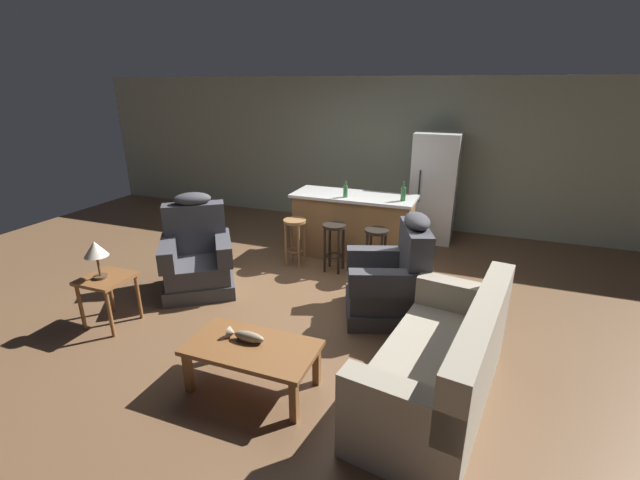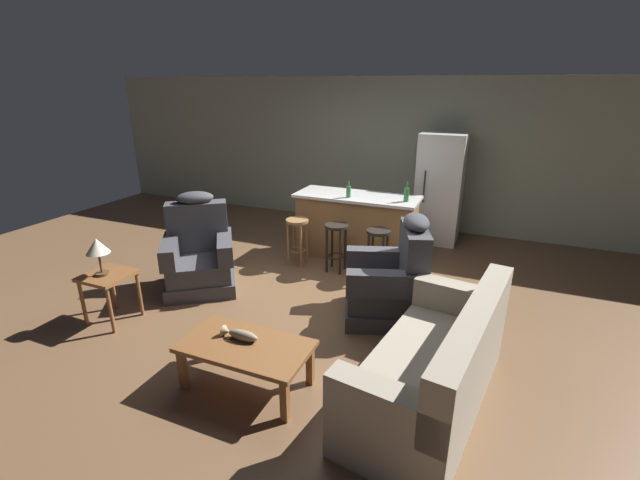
{
  "view_description": "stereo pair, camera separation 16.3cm",
  "coord_description": "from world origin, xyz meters",
  "views": [
    {
      "loc": [
        1.71,
        -4.5,
        2.49
      ],
      "look_at": [
        0.03,
        -0.1,
        0.75
      ],
      "focal_mm": 24.0,
      "sensor_mm": 36.0,
      "label": 1
    },
    {
      "loc": [
        1.87,
        -4.44,
        2.49
      ],
      "look_at": [
        0.03,
        -0.1,
        0.75
      ],
      "focal_mm": 24.0,
      "sensor_mm": 36.0,
      "label": 2
    }
  ],
  "objects": [
    {
      "name": "back_wall",
      "position": [
        0.0,
        3.12,
        1.3
      ],
      "size": [
        12.0,
        0.05,
        2.6
      ],
      "color": "#9EA88E",
      "rests_on": "ground_plane"
    },
    {
      "name": "refrigerator",
      "position": [
        1.01,
        2.55,
        0.88
      ],
      "size": [
        0.7,
        0.69,
        1.76
      ],
      "color": "white",
      "rests_on": "ground_plane"
    },
    {
      "name": "bar_stool_left",
      "position": [
        -0.67,
        0.72,
        0.47
      ],
      "size": [
        0.32,
        0.32,
        0.68
      ],
      "color": "olive",
      "rests_on": "ground_plane"
    },
    {
      "name": "recliner_near_lamp",
      "position": [
        -1.52,
        -0.4,
        0.42
      ],
      "size": [
        1.17,
        1.17,
        1.2
      ],
      "rotation": [
        0.0,
        0.0,
        -0.96
      ],
      "color": "#3D3D42",
      "rests_on": "ground_plane"
    },
    {
      "name": "fish_figurine",
      "position": [
        0.0,
        -1.81,
        0.46
      ],
      "size": [
        0.34,
        0.1,
        0.1
      ],
      "color": "#4C3823",
      "rests_on": "coffee_table"
    },
    {
      "name": "end_table",
      "position": [
        -1.87,
        -1.49,
        0.46
      ],
      "size": [
        0.48,
        0.48,
        0.56
      ],
      "color": "brown",
      "rests_on": "ground_plane"
    },
    {
      "name": "couch",
      "position": [
        1.61,
        -1.44,
        0.34
      ],
      "size": [
        1.12,
        2.01,
        0.94
      ],
      "rotation": [
        0.0,
        0.0,
        2.99
      ],
      "color": "#9E937F",
      "rests_on": "ground_plane"
    },
    {
      "name": "table_lamp",
      "position": [
        -1.9,
        -1.52,
        0.87
      ],
      "size": [
        0.24,
        0.24,
        0.41
      ],
      "color": "#4C3823",
      "rests_on": "end_table"
    },
    {
      "name": "coffee_table",
      "position": [
        0.09,
        -1.86,
        0.36
      ],
      "size": [
        1.1,
        0.6,
        0.42
      ],
      "color": "brown",
      "rests_on": "ground_plane"
    },
    {
      "name": "bar_stool_right",
      "position": [
        0.51,
        0.72,
        0.47
      ],
      "size": [
        0.32,
        0.32,
        0.68
      ],
      "color": "black",
      "rests_on": "ground_plane"
    },
    {
      "name": "recliner_near_island",
      "position": [
        0.93,
        -0.2,
        0.42
      ],
      "size": [
        1.07,
        1.07,
        1.2
      ],
      "rotation": [
        0.0,
        0.0,
        3.47
      ],
      "color": "#3D3D42",
      "rests_on": "ground_plane"
    },
    {
      "name": "ground_plane",
      "position": [
        0.0,
        0.0,
        0.0
      ],
      "size": [
        12.0,
        12.0,
        0.0
      ],
      "color": "brown"
    },
    {
      "name": "bar_stool_middle",
      "position": [
        -0.08,
        0.72,
        0.47
      ],
      "size": [
        0.32,
        0.32,
        0.68
      ],
      "color": "black",
      "rests_on": "ground_plane"
    },
    {
      "name": "bottle_short_amber",
      "position": [
        -0.08,
        1.19,
        1.04
      ],
      "size": [
        0.07,
        0.07,
        0.23
      ],
      "color": "#2D6B38",
      "rests_on": "kitchen_island"
    },
    {
      "name": "bottle_tall_green",
      "position": [
        0.73,
        1.28,
        1.05
      ],
      "size": [
        0.07,
        0.07,
        0.27
      ],
      "color": "#2D6B38",
      "rests_on": "kitchen_island"
    },
    {
      "name": "kitchen_island",
      "position": [
        0.0,
        1.35,
        0.48
      ],
      "size": [
        1.8,
        0.7,
        0.95
      ],
      "color": "olive",
      "rests_on": "ground_plane"
    }
  ]
}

